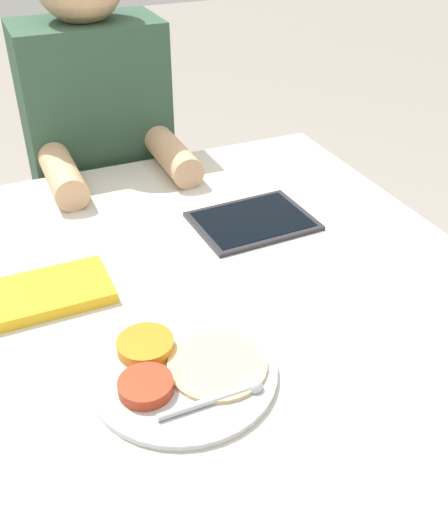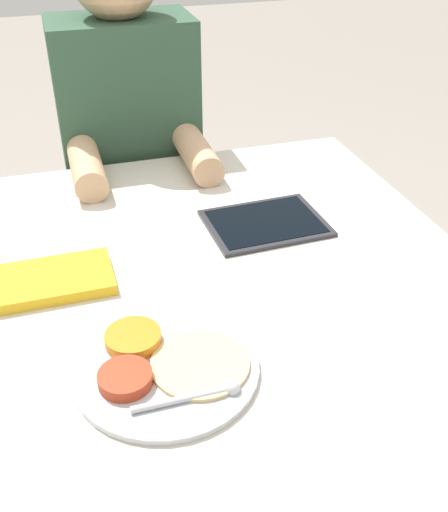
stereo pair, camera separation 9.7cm
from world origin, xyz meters
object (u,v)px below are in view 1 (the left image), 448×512
Objects in this scene: thali_tray at (180,370)px; red_notebook at (49,293)px; person_diner at (106,201)px; tablet_device at (253,221)px.

red_notebook is at bearing 118.21° from thali_tray.
person_diner reaches higher than red_notebook.
thali_tray reaches higher than red_notebook.
tablet_device is at bearing 11.58° from red_notebook.
thali_tray is 0.43m from tablet_device.
red_notebook is at bearing -111.25° from person_diner.
person_diner reaches higher than thali_tray.
red_notebook is 0.42m from tablet_device.
thali_tray is 0.84m from person_diner.
tablet_device is 0.19× the size of person_diner.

